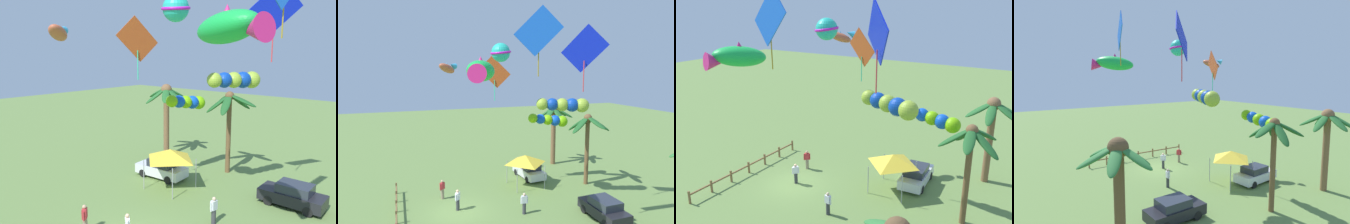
% 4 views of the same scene
% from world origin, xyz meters
% --- Properties ---
extents(ground_plane, '(120.00, 120.00, 0.00)m').
position_xyz_m(ground_plane, '(0.00, 0.00, 0.00)').
color(ground_plane, olive).
extents(palm_tree_0, '(4.21, 3.98, 6.70)m').
position_xyz_m(palm_tree_0, '(-8.20, 12.21, 4.98)').
color(palm_tree_0, brown).
rests_on(palm_tree_0, ground).
extents(palm_tree_1, '(4.10, 3.84, 6.52)m').
position_xyz_m(palm_tree_1, '(-1.67, 12.13, 5.03)').
color(palm_tree_1, brown).
rests_on(palm_tree_1, ground).
extents(palm_tree_2, '(3.53, 3.53, 6.60)m').
position_xyz_m(palm_tree_2, '(9.33, 12.24, 4.80)').
color(palm_tree_2, brown).
rests_on(palm_tree_2, ground).
extents(rail_fence, '(11.07, 0.12, 0.95)m').
position_xyz_m(rail_fence, '(0.40, -4.33, 0.58)').
color(rail_fence, brown).
rests_on(rail_fence, ground).
extents(parked_car_0, '(3.92, 1.78, 1.51)m').
position_xyz_m(parked_car_0, '(4.50, 9.44, 0.75)').
color(parked_car_0, black).
rests_on(parked_car_0, ground).
extents(parked_car_1, '(4.01, 1.97, 1.51)m').
position_xyz_m(parked_car_1, '(-4.93, 7.84, 0.75)').
color(parked_car_1, silver).
rests_on(parked_car_1, ground).
extents(spectator_0, '(0.42, 0.44, 1.59)m').
position_xyz_m(spectator_0, '(-2.71, -0.80, 0.81)').
color(spectator_0, gray).
rests_on(spectator_0, ground).
extents(spectator_1, '(0.44, 0.42, 1.59)m').
position_xyz_m(spectator_1, '(-0.26, -0.01, 0.81)').
color(spectator_1, '#38383D').
rests_on(spectator_1, ground).
extents(spectator_2, '(0.28, 0.55, 1.59)m').
position_xyz_m(spectator_2, '(1.95, 4.44, 0.81)').
color(spectator_2, '#38383D').
rests_on(spectator_2, ground).
extents(festival_tent, '(2.86, 2.86, 2.85)m').
position_xyz_m(festival_tent, '(-3.12, 6.68, 2.47)').
color(festival_tent, '#9E9EA3').
rests_on(festival_tent, ground).
extents(kite_tube_0, '(1.98, 3.88, 1.10)m').
position_xyz_m(kite_tube_0, '(1.02, 8.12, 7.78)').
color(kite_tube_0, '#94B533').
extents(kite_tube_1, '(1.26, 3.82, 1.35)m').
position_xyz_m(kite_tube_1, '(-3.64, 9.30, 5.82)').
color(kite_tube_1, '#73C30D').
extents(kite_diamond_2, '(0.82, 2.75, 3.96)m').
position_xyz_m(kite_diamond_2, '(5.54, 3.71, 12.52)').
color(kite_diamond_2, blue).
extents(kite_ball_3, '(2.05, 2.06, 1.37)m').
position_xyz_m(kite_ball_3, '(0.11, 3.28, 11.66)').
color(kite_ball_3, '#23BCA7').
extents(kite_diamond_4, '(2.44, 2.29, 4.56)m').
position_xyz_m(kite_diamond_4, '(3.16, 8.29, 11.78)').
color(kite_diamond_4, '#0F20D2').
extents(kite_diamond_5, '(1.04, 2.53, 3.77)m').
position_xyz_m(kite_diamond_5, '(-3.32, 3.88, 10.19)').
color(kite_diamond_5, '#C94C1E').
extents(kite_fish_6, '(2.03, 2.15, 1.28)m').
position_xyz_m(kite_fish_6, '(-6.20, 0.42, 10.60)').
color(kite_fish_6, '#BB5737').
extents(kite_fish_7, '(3.78, 2.58, 1.57)m').
position_xyz_m(kite_fish_7, '(4.93, 0.48, 10.33)').
color(kite_fish_7, green).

